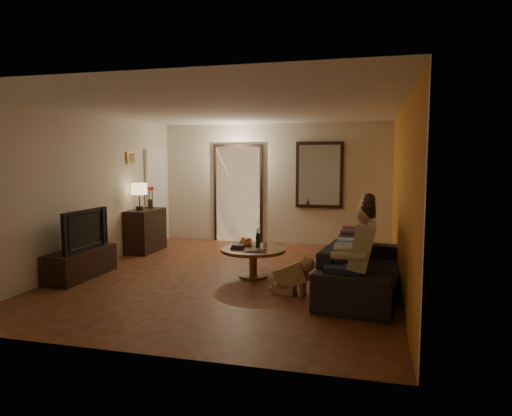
% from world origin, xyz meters
% --- Properties ---
extents(floor, '(5.00, 6.00, 0.01)m').
position_xyz_m(floor, '(0.00, 0.00, 0.00)').
color(floor, '#442712').
rests_on(floor, ground).
extents(ceiling, '(5.00, 6.00, 0.01)m').
position_xyz_m(ceiling, '(0.00, 0.00, 2.60)').
color(ceiling, white).
rests_on(ceiling, back_wall).
extents(back_wall, '(5.00, 0.02, 2.60)m').
position_xyz_m(back_wall, '(0.00, 3.00, 1.30)').
color(back_wall, beige).
rests_on(back_wall, floor).
extents(front_wall, '(5.00, 0.02, 2.60)m').
position_xyz_m(front_wall, '(0.00, -3.00, 1.30)').
color(front_wall, beige).
rests_on(front_wall, floor).
extents(left_wall, '(0.02, 6.00, 2.60)m').
position_xyz_m(left_wall, '(-2.50, 0.00, 1.30)').
color(left_wall, beige).
rests_on(left_wall, floor).
extents(right_wall, '(0.02, 6.00, 2.60)m').
position_xyz_m(right_wall, '(2.50, 0.00, 1.30)').
color(right_wall, beige).
rests_on(right_wall, floor).
extents(orange_accent, '(0.01, 6.00, 2.60)m').
position_xyz_m(orange_accent, '(2.49, 0.00, 1.30)').
color(orange_accent, '#B9751F').
rests_on(orange_accent, right_wall).
extents(kitchen_doorway, '(1.00, 0.06, 2.10)m').
position_xyz_m(kitchen_doorway, '(-0.80, 2.98, 1.05)').
color(kitchen_doorway, '#FFE0A5').
rests_on(kitchen_doorway, floor).
extents(door_trim, '(1.12, 0.04, 2.22)m').
position_xyz_m(door_trim, '(-0.80, 2.97, 1.05)').
color(door_trim, black).
rests_on(door_trim, floor).
extents(fridge_glimpse, '(0.45, 0.03, 1.70)m').
position_xyz_m(fridge_glimpse, '(-0.55, 2.98, 0.90)').
color(fridge_glimpse, silver).
rests_on(fridge_glimpse, floor).
extents(mirror_frame, '(1.00, 0.05, 1.40)m').
position_xyz_m(mirror_frame, '(1.00, 2.96, 1.50)').
color(mirror_frame, black).
rests_on(mirror_frame, back_wall).
extents(mirror_glass, '(0.86, 0.02, 1.26)m').
position_xyz_m(mirror_glass, '(1.00, 2.93, 1.50)').
color(mirror_glass, white).
rests_on(mirror_glass, back_wall).
extents(white_door, '(0.06, 0.85, 2.04)m').
position_xyz_m(white_door, '(-2.46, 2.30, 1.02)').
color(white_door, white).
rests_on(white_door, floor).
extents(framed_art, '(0.03, 0.28, 0.24)m').
position_xyz_m(framed_art, '(-2.47, 1.30, 1.85)').
color(framed_art, '#B28C33').
rests_on(framed_art, left_wall).
extents(art_canvas, '(0.01, 0.22, 0.18)m').
position_xyz_m(art_canvas, '(-2.46, 1.30, 1.85)').
color(art_canvas, brown).
rests_on(art_canvas, left_wall).
extents(dresser, '(0.45, 0.95, 0.84)m').
position_xyz_m(dresser, '(-2.25, 1.42, 0.42)').
color(dresser, black).
rests_on(dresser, floor).
extents(table_lamp, '(0.30, 0.30, 0.54)m').
position_xyz_m(table_lamp, '(-2.25, 1.20, 1.11)').
color(table_lamp, beige).
rests_on(table_lamp, dresser).
extents(flower_vase, '(0.14, 0.14, 0.44)m').
position_xyz_m(flower_vase, '(-2.25, 1.64, 1.06)').
color(flower_vase, red).
rests_on(flower_vase, dresser).
extents(tv_stand, '(0.45, 1.31, 0.44)m').
position_xyz_m(tv_stand, '(-2.25, -0.68, 0.22)').
color(tv_stand, black).
rests_on(tv_stand, floor).
extents(tv, '(1.08, 0.14, 0.62)m').
position_xyz_m(tv, '(-2.25, -0.68, 0.75)').
color(tv, black).
rests_on(tv, tv_stand).
extents(sofa, '(2.49, 1.24, 0.70)m').
position_xyz_m(sofa, '(2.03, -0.40, 0.35)').
color(sofa, black).
rests_on(sofa, floor).
extents(person_a, '(0.60, 0.40, 1.20)m').
position_xyz_m(person_a, '(1.93, -1.30, 0.60)').
color(person_a, tan).
rests_on(person_a, sofa).
extents(person_b, '(0.60, 0.40, 1.20)m').
position_xyz_m(person_b, '(1.93, -0.70, 0.60)').
color(person_b, tan).
rests_on(person_b, sofa).
extents(person_c, '(0.60, 0.40, 1.20)m').
position_xyz_m(person_c, '(1.93, -0.10, 0.60)').
color(person_c, tan).
rests_on(person_c, sofa).
extents(person_d, '(0.60, 0.40, 1.20)m').
position_xyz_m(person_d, '(1.93, 0.50, 0.60)').
color(person_d, tan).
rests_on(person_d, sofa).
extents(dog, '(0.60, 0.34, 0.56)m').
position_xyz_m(dog, '(1.07, -0.76, 0.28)').
color(dog, '#A37A4B').
rests_on(dog, floor).
extents(coffee_table, '(1.18, 1.18, 0.45)m').
position_xyz_m(coffee_table, '(0.33, 0.01, 0.23)').
color(coffee_table, brown).
rests_on(coffee_table, floor).
extents(bowl, '(0.26, 0.26, 0.06)m').
position_xyz_m(bowl, '(0.15, 0.23, 0.48)').
color(bowl, white).
rests_on(bowl, coffee_table).
extents(oranges, '(0.20, 0.20, 0.08)m').
position_xyz_m(oranges, '(0.15, 0.23, 0.55)').
color(oranges, '#DB5412').
rests_on(oranges, bowl).
extents(wine_bottle, '(0.07, 0.07, 0.31)m').
position_xyz_m(wine_bottle, '(0.38, 0.11, 0.60)').
color(wine_bottle, black).
rests_on(wine_bottle, coffee_table).
extents(wine_glass, '(0.06, 0.06, 0.10)m').
position_xyz_m(wine_glass, '(0.51, 0.06, 0.50)').
color(wine_glass, silver).
rests_on(wine_glass, coffee_table).
extents(book_stack, '(0.20, 0.15, 0.07)m').
position_xyz_m(book_stack, '(0.11, -0.09, 0.48)').
color(book_stack, black).
rests_on(book_stack, coffee_table).
extents(laptop, '(0.35, 0.25, 0.03)m').
position_xyz_m(laptop, '(0.43, -0.27, 0.46)').
color(laptop, black).
rests_on(laptop, coffee_table).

